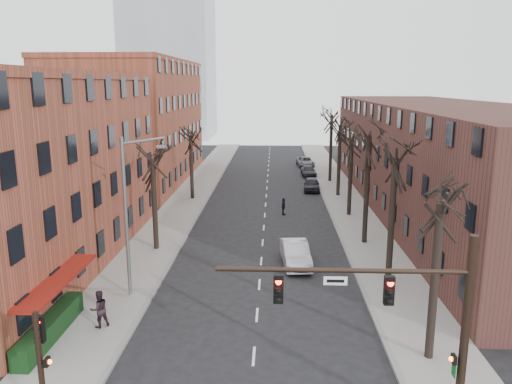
# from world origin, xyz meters

# --- Properties ---
(sidewalk_left) EXTENTS (4.00, 90.00, 0.15)m
(sidewalk_left) POSITION_xyz_m (-8.00, 35.00, 0.07)
(sidewalk_left) COLOR gray
(sidewalk_left) RESTS_ON ground
(sidewalk_right) EXTENTS (4.00, 90.00, 0.15)m
(sidewalk_right) POSITION_xyz_m (8.00, 35.00, 0.07)
(sidewalk_right) COLOR gray
(sidewalk_right) RESTS_ON ground
(building_left_near) EXTENTS (12.00, 26.00, 12.00)m
(building_left_near) POSITION_xyz_m (-16.00, 15.00, 6.00)
(building_left_near) COLOR brown
(building_left_near) RESTS_ON ground
(building_left_far) EXTENTS (12.00, 28.00, 14.00)m
(building_left_far) POSITION_xyz_m (-16.00, 44.00, 7.00)
(building_left_far) COLOR brown
(building_left_far) RESTS_ON ground
(building_right) EXTENTS (12.00, 50.00, 10.00)m
(building_right) POSITION_xyz_m (16.00, 30.00, 5.00)
(building_right) COLOR #482721
(building_right) RESTS_ON ground
(awning_left) EXTENTS (1.20, 7.00, 0.15)m
(awning_left) POSITION_xyz_m (-9.40, 6.00, 0.00)
(awning_left) COLOR maroon
(awning_left) RESTS_ON ground
(hedge) EXTENTS (0.80, 6.00, 1.00)m
(hedge) POSITION_xyz_m (-9.50, 5.00, 0.65)
(hedge) COLOR #123414
(hedge) RESTS_ON sidewalk_left
(tree_right_a) EXTENTS (5.20, 5.20, 10.00)m
(tree_right_a) POSITION_xyz_m (7.60, 4.00, 0.00)
(tree_right_a) COLOR black
(tree_right_a) RESTS_ON ground
(tree_right_b) EXTENTS (5.20, 5.20, 10.80)m
(tree_right_b) POSITION_xyz_m (7.60, 12.00, 0.00)
(tree_right_b) COLOR black
(tree_right_b) RESTS_ON ground
(tree_right_c) EXTENTS (5.20, 5.20, 11.60)m
(tree_right_c) POSITION_xyz_m (7.60, 20.00, 0.00)
(tree_right_c) COLOR black
(tree_right_c) RESTS_ON ground
(tree_right_d) EXTENTS (5.20, 5.20, 10.00)m
(tree_right_d) POSITION_xyz_m (7.60, 28.00, 0.00)
(tree_right_d) COLOR black
(tree_right_d) RESTS_ON ground
(tree_right_e) EXTENTS (5.20, 5.20, 10.80)m
(tree_right_e) POSITION_xyz_m (7.60, 36.00, 0.00)
(tree_right_e) COLOR black
(tree_right_e) RESTS_ON ground
(tree_right_f) EXTENTS (5.20, 5.20, 11.60)m
(tree_right_f) POSITION_xyz_m (7.60, 44.00, 0.00)
(tree_right_f) COLOR black
(tree_right_f) RESTS_ON ground
(tree_left_a) EXTENTS (5.20, 5.20, 9.50)m
(tree_left_a) POSITION_xyz_m (-7.60, 18.00, 0.00)
(tree_left_a) COLOR black
(tree_left_a) RESTS_ON ground
(tree_left_b) EXTENTS (5.20, 5.20, 9.50)m
(tree_left_b) POSITION_xyz_m (-7.60, 34.00, 0.00)
(tree_left_b) COLOR black
(tree_left_b) RESTS_ON ground
(signal_mast_arm) EXTENTS (8.14, 0.30, 7.20)m
(signal_mast_arm) POSITION_xyz_m (5.45, -1.00, 4.40)
(signal_mast_arm) COLOR black
(signal_mast_arm) RESTS_ON ground
(signal_pole_left) EXTENTS (0.47, 0.44, 4.40)m
(signal_pole_left) POSITION_xyz_m (-6.99, -0.95, 2.61)
(signal_pole_left) COLOR black
(signal_pole_left) RESTS_ON ground
(streetlight) EXTENTS (2.45, 0.22, 9.03)m
(streetlight) POSITION_xyz_m (-7.03, 10.00, 5.01)
(streetlight) COLOR slate
(streetlight) RESTS_ON ground
(silver_sedan) EXTENTS (2.07, 4.88, 1.57)m
(silver_sedan) POSITION_xyz_m (2.28, 15.38, 0.78)
(silver_sedan) COLOR #B3B4BA
(silver_sedan) RESTS_ON ground
(parked_car_near) EXTENTS (1.95, 4.34, 1.45)m
(parked_car_near) POSITION_xyz_m (5.01, 38.77, 0.72)
(parked_car_near) COLOR black
(parked_car_near) RESTS_ON ground
(parked_car_mid) EXTENTS (1.94, 4.49, 1.29)m
(parked_car_mid) POSITION_xyz_m (5.25, 47.81, 0.64)
(parked_car_mid) COLOR black
(parked_car_mid) RESTS_ON ground
(parked_car_far) EXTENTS (2.61, 5.02, 1.35)m
(parked_car_far) POSITION_xyz_m (5.30, 55.41, 0.68)
(parked_car_far) COLOR slate
(parked_car_far) RESTS_ON ground
(pedestrian_b) EXTENTS (1.15, 1.11, 1.86)m
(pedestrian_b) POSITION_xyz_m (-7.58, 6.17, 1.08)
(pedestrian_b) COLOR black
(pedestrian_b) RESTS_ON sidewalk_left
(pedestrian_crossing) EXTENTS (0.65, 1.00, 1.58)m
(pedestrian_crossing) POSITION_xyz_m (1.69, 28.16, 0.79)
(pedestrian_crossing) COLOR black
(pedestrian_crossing) RESTS_ON ground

